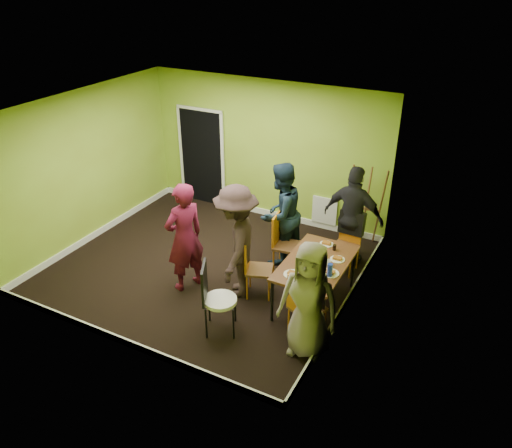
{
  "coord_description": "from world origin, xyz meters",
  "views": [
    {
      "loc": [
        4.12,
        -6.12,
        4.76
      ],
      "look_at": [
        0.94,
        0.0,
        1.07
      ],
      "focal_mm": 35.0,
      "sensor_mm": 36.0,
      "label": 1
    }
  ],
  "objects_px": {
    "chair_left_far": "(283,240)",
    "person_left_far": "(281,214)",
    "chair_front_end": "(303,304)",
    "chair_back_end": "(350,229)",
    "chair_left_near": "(254,264)",
    "person_standing": "(185,237)",
    "dining_table": "(316,265)",
    "orange_bottle": "(319,254)",
    "person_front_end": "(309,301)",
    "thermos": "(318,253)",
    "chair_bentwood": "(215,295)",
    "blue_bottle": "(330,270)",
    "person_back_end": "(353,217)",
    "person_left_near": "(237,242)",
    "easel": "(368,208)"
  },
  "relations": [
    {
      "from": "chair_front_end",
      "to": "chair_bentwood",
      "type": "relative_size",
      "value": 0.93
    },
    {
      "from": "person_front_end",
      "to": "thermos",
      "type": "bearing_deg",
      "value": 105.27
    },
    {
      "from": "chair_left_far",
      "to": "chair_back_end",
      "type": "bearing_deg",
      "value": 116.19
    },
    {
      "from": "thermos",
      "to": "person_standing",
      "type": "bearing_deg",
      "value": -162.82
    },
    {
      "from": "person_left_far",
      "to": "person_back_end",
      "type": "height_order",
      "value": "person_left_far"
    },
    {
      "from": "chair_left_near",
      "to": "chair_bentwood",
      "type": "height_order",
      "value": "chair_bentwood"
    },
    {
      "from": "orange_bottle",
      "to": "person_standing",
      "type": "distance_m",
      "value": 2.09
    },
    {
      "from": "easel",
      "to": "blue_bottle",
      "type": "height_order",
      "value": "easel"
    },
    {
      "from": "person_standing",
      "to": "chair_front_end",
      "type": "bearing_deg",
      "value": 104.84
    },
    {
      "from": "person_left_near",
      "to": "person_back_end",
      "type": "xyz_separation_m",
      "value": [
        1.3,
        1.7,
        -0.03
      ]
    },
    {
      "from": "chair_left_near",
      "to": "person_left_far",
      "type": "xyz_separation_m",
      "value": [
        -0.07,
        1.11,
        0.36
      ]
    },
    {
      "from": "easel",
      "to": "person_front_end",
      "type": "distance_m",
      "value": 3.12
    },
    {
      "from": "chair_left_far",
      "to": "chair_left_near",
      "type": "relative_size",
      "value": 1.06
    },
    {
      "from": "chair_bentwood",
      "to": "blue_bottle",
      "type": "height_order",
      "value": "chair_bentwood"
    },
    {
      "from": "dining_table",
      "to": "person_left_near",
      "type": "xyz_separation_m",
      "value": [
        -1.19,
        -0.31,
        0.23
      ]
    },
    {
      "from": "dining_table",
      "to": "chair_left_near",
      "type": "height_order",
      "value": "chair_left_near"
    },
    {
      "from": "dining_table",
      "to": "person_front_end",
      "type": "distance_m",
      "value": 1.1
    },
    {
      "from": "chair_front_end",
      "to": "chair_bentwood",
      "type": "xyz_separation_m",
      "value": [
        -1.16,
        -0.41,
        0.03
      ]
    },
    {
      "from": "easel",
      "to": "chair_left_far",
      "type": "bearing_deg",
      "value": -125.43
    },
    {
      "from": "chair_left_far",
      "to": "person_standing",
      "type": "distance_m",
      "value": 1.67
    },
    {
      "from": "chair_left_near",
      "to": "person_standing",
      "type": "distance_m",
      "value": 1.16
    },
    {
      "from": "dining_table",
      "to": "chair_bentwood",
      "type": "distance_m",
      "value": 1.61
    },
    {
      "from": "chair_bentwood",
      "to": "easel",
      "type": "distance_m",
      "value": 3.52
    },
    {
      "from": "chair_front_end",
      "to": "blue_bottle",
      "type": "relative_size",
      "value": 4.86
    },
    {
      "from": "chair_bentwood",
      "to": "person_left_far",
      "type": "relative_size",
      "value": 0.6
    },
    {
      "from": "chair_back_end",
      "to": "orange_bottle",
      "type": "distance_m",
      "value": 1.1
    },
    {
      "from": "dining_table",
      "to": "thermos",
      "type": "height_order",
      "value": "thermos"
    },
    {
      "from": "chair_front_end",
      "to": "chair_back_end",
      "type": "bearing_deg",
      "value": 115.07
    },
    {
      "from": "person_front_end",
      "to": "chair_back_end",
      "type": "bearing_deg",
      "value": 94.22
    },
    {
      "from": "person_left_far",
      "to": "person_back_end",
      "type": "xyz_separation_m",
      "value": [
        1.12,
        0.49,
        -0.01
      ]
    },
    {
      "from": "chair_left_near",
      "to": "orange_bottle",
      "type": "height_order",
      "value": "chair_left_near"
    },
    {
      "from": "chair_front_end",
      "to": "person_standing",
      "type": "relative_size",
      "value": 0.56
    },
    {
      "from": "chair_back_end",
      "to": "person_left_far",
      "type": "height_order",
      "value": "person_left_far"
    },
    {
      "from": "chair_left_near",
      "to": "person_left_far",
      "type": "bearing_deg",
      "value": 163.64
    },
    {
      "from": "blue_bottle",
      "to": "person_back_end",
      "type": "height_order",
      "value": "person_back_end"
    },
    {
      "from": "person_left_near",
      "to": "person_front_end",
      "type": "xyz_separation_m",
      "value": [
        1.49,
        -0.74,
        -0.09
      ]
    },
    {
      "from": "person_left_near",
      "to": "chair_bentwood",
      "type": "bearing_deg",
      "value": -9.58
    },
    {
      "from": "person_standing",
      "to": "chair_back_end",
      "type": "bearing_deg",
      "value": 152.98
    },
    {
      "from": "chair_left_far",
      "to": "person_left_far",
      "type": "height_order",
      "value": "person_left_far"
    },
    {
      "from": "chair_left_near",
      "to": "easel",
      "type": "relative_size",
      "value": 0.61
    },
    {
      "from": "chair_left_near",
      "to": "chair_front_end",
      "type": "height_order",
      "value": "chair_front_end"
    },
    {
      "from": "dining_table",
      "to": "thermos",
      "type": "xyz_separation_m",
      "value": [
        -0.01,
        0.09,
        0.16
      ]
    },
    {
      "from": "chair_front_end",
      "to": "person_standing",
      "type": "height_order",
      "value": "person_standing"
    },
    {
      "from": "person_left_near",
      "to": "dining_table",
      "type": "bearing_deg",
      "value": 84.79
    },
    {
      "from": "thermos",
      "to": "dining_table",
      "type": "bearing_deg",
      "value": -82.52
    },
    {
      "from": "dining_table",
      "to": "chair_back_end",
      "type": "distance_m",
      "value": 1.27
    },
    {
      "from": "chair_front_end",
      "to": "person_back_end",
      "type": "relative_size",
      "value": 0.57
    },
    {
      "from": "thermos",
      "to": "person_left_near",
      "type": "xyz_separation_m",
      "value": [
        -1.17,
        -0.4,
        0.08
      ]
    },
    {
      "from": "dining_table",
      "to": "orange_bottle",
      "type": "height_order",
      "value": "orange_bottle"
    },
    {
      "from": "chair_left_near",
      "to": "easel",
      "type": "xyz_separation_m",
      "value": [
        1.12,
        2.28,
        0.24
      ]
    }
  ]
}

